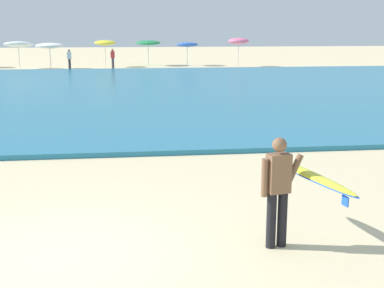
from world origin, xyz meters
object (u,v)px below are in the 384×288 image
at_px(beach_umbrella_1, 18,44).
at_px(beachgoer_near_row_left, 69,59).
at_px(beach_umbrella_6, 239,41).
at_px(beach_umbrella_5, 187,45).
at_px(beach_umbrella_3, 105,43).
at_px(beach_umbrella_2, 50,46).
at_px(beachgoer_near_row_mid, 113,58).
at_px(beach_umbrella_4, 148,43).
at_px(surfer_with_board, 291,182).

distance_m(beach_umbrella_1, beachgoer_near_row_left, 4.36).
relative_size(beach_umbrella_6, beachgoer_near_row_left, 1.52).
distance_m(beach_umbrella_5, beachgoer_near_row_left, 10.28).
bearing_deg(beachgoer_near_row_left, beach_umbrella_3, 42.99).
relative_size(beach_umbrella_2, beach_umbrella_6, 0.94).
bearing_deg(beach_umbrella_6, beachgoer_near_row_left, -173.77).
height_order(beach_umbrella_2, beachgoer_near_row_mid, beach_umbrella_2).
xyz_separation_m(beach_umbrella_1, beachgoer_near_row_mid, (7.40, -0.52, -1.09)).
height_order(beach_umbrella_3, beach_umbrella_6, beach_umbrella_6).
relative_size(beach_umbrella_1, beachgoer_near_row_left, 1.44).
xyz_separation_m(beach_umbrella_4, beachgoer_near_row_left, (-6.34, -3.67, -1.10)).
xyz_separation_m(beach_umbrella_2, beach_umbrella_3, (4.29, 1.61, 0.17)).
distance_m(beach_umbrella_2, beachgoer_near_row_mid, 5.03).
bearing_deg(beach_umbrella_1, beach_umbrella_4, 13.32).
bearing_deg(beachgoer_near_row_left, beach_umbrella_4, 30.09).
height_order(surfer_with_board, beach_umbrella_6, beach_umbrella_6).
xyz_separation_m(beach_umbrella_6, beachgoer_near_row_left, (-13.82, -1.51, -1.28)).
distance_m(surfer_with_board, beach_umbrella_5, 38.32).
bearing_deg(beach_umbrella_5, surfer_with_board, -94.25).
bearing_deg(beach_umbrella_4, beach_umbrella_2, -160.77).
bearing_deg(beach_umbrella_5, beach_umbrella_2, -168.18).
height_order(beach_umbrella_6, beachgoer_near_row_mid, beach_umbrella_6).
bearing_deg(beachgoer_near_row_mid, surfer_with_board, -84.38).
distance_m(beach_umbrella_4, beachgoer_near_row_mid, 4.36).
bearing_deg(beach_umbrella_1, beach_umbrella_3, 10.97).
xyz_separation_m(beach_umbrella_4, beach_umbrella_5, (3.36, -0.40, -0.17)).
bearing_deg(surfer_with_board, beach_umbrella_2, 103.25).
bearing_deg(beachgoer_near_row_mid, beach_umbrella_6, 4.43).
relative_size(beach_umbrella_3, beachgoer_near_row_left, 1.43).
distance_m(beachgoer_near_row_left, beachgoer_near_row_mid, 3.42).
height_order(surfer_with_board, beach_umbrella_2, beach_umbrella_2).
height_order(beach_umbrella_3, beach_umbrella_5, beach_umbrella_3).
height_order(beach_umbrella_5, beachgoer_near_row_mid, beach_umbrella_5).
bearing_deg(beach_umbrella_2, beach_umbrella_1, 172.99).
bearing_deg(beach_umbrella_1, beach_umbrella_2, -7.01).
xyz_separation_m(beach_umbrella_4, beachgoer_near_row_mid, (-2.99, -2.98, -1.10)).
xyz_separation_m(surfer_with_board, beach_umbrella_4, (-0.52, 38.61, 0.92)).
bearing_deg(beachgoer_near_row_left, beach_umbrella_2, 150.04).
xyz_separation_m(beach_umbrella_1, beachgoer_near_row_left, (4.05, -1.21, -1.09)).
relative_size(surfer_with_board, beachgoer_near_row_left, 1.66).
bearing_deg(beach_umbrella_4, surfer_with_board, -89.23).
distance_m(beach_umbrella_2, beach_umbrella_3, 4.58).
bearing_deg(beach_umbrella_6, beach_umbrella_5, 156.89).
bearing_deg(beach_umbrella_6, surfer_with_board, -100.82).
bearing_deg(beachgoer_near_row_mid, beach_umbrella_4, 44.88).
relative_size(surfer_with_board, beach_umbrella_6, 1.09).
height_order(beach_umbrella_1, beachgoer_near_row_mid, beach_umbrella_1).
relative_size(beach_umbrella_2, beach_umbrella_5, 1.11).
relative_size(beach_umbrella_3, beach_umbrella_6, 0.94).
xyz_separation_m(beach_umbrella_1, beach_umbrella_6, (17.87, 0.29, 0.18)).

